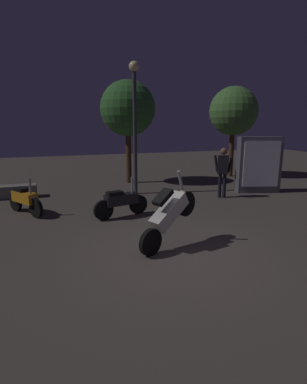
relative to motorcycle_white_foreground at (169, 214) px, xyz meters
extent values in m
plane|color=#4C443D|center=(0.05, -0.35, -0.74)|extent=(40.00, 40.00, 0.00)
cylinder|color=black|center=(-0.49, -0.24, -0.46)|extent=(0.55, 0.34, 0.56)
cylinder|color=black|center=(0.50, 0.25, 0.12)|extent=(0.55, 0.34, 0.56)
cube|color=beige|center=(0.00, 0.00, 0.06)|extent=(1.00, 0.70, 0.76)
cube|color=black|center=(-0.17, -0.09, 0.40)|extent=(0.49, 0.41, 0.32)
cylinder|color=gray|center=(0.32, 0.16, 0.66)|extent=(0.21, 0.15, 0.44)
sphere|color=#F2EABF|center=(0.41, 0.20, 0.40)|extent=(0.12, 0.12, 0.12)
cylinder|color=black|center=(-3.34, 4.06, -0.46)|extent=(0.39, 0.52, 0.56)
cylinder|color=black|center=(-2.74, 3.14, -0.46)|extent=(0.39, 0.52, 0.56)
cube|color=orange|center=(-3.04, 3.60, -0.23)|extent=(0.77, 0.96, 0.30)
cube|color=black|center=(-3.15, 3.77, -0.03)|extent=(0.44, 0.50, 0.10)
cylinder|color=gray|center=(-2.85, 3.30, 0.14)|extent=(0.08, 0.08, 0.45)
sphere|color=#F2EABF|center=(-2.79, 3.22, -0.18)|extent=(0.12, 0.12, 0.12)
cylinder|color=black|center=(-0.98, 2.32, -0.46)|extent=(0.57, 0.23, 0.56)
cylinder|color=black|center=(0.08, 2.58, -0.46)|extent=(0.57, 0.23, 0.56)
cube|color=black|center=(-0.45, 2.45, -0.23)|extent=(0.99, 0.52, 0.30)
cube|color=black|center=(-0.65, 2.40, -0.03)|extent=(0.49, 0.34, 0.10)
cylinder|color=gray|center=(-0.11, 2.54, 0.14)|extent=(0.07, 0.07, 0.45)
sphere|color=#F2EABF|center=(-0.02, 2.56, -0.18)|extent=(0.12, 0.12, 0.12)
cylinder|color=black|center=(3.37, 3.53, -0.32)|extent=(0.12, 0.12, 0.86)
cylinder|color=black|center=(3.50, 3.44, -0.32)|extent=(0.12, 0.12, 0.86)
cube|color=black|center=(3.44, 3.49, 0.43)|extent=(0.43, 0.41, 0.64)
sphere|color=brown|center=(3.44, 3.49, 0.90)|extent=(0.24, 0.24, 0.24)
cylinder|color=black|center=(3.24, 3.63, 0.46)|extent=(0.20, 0.18, 0.58)
cylinder|color=black|center=(3.63, 3.34, 0.46)|extent=(0.20, 0.18, 0.58)
cylinder|color=#38383D|center=(0.70, 5.07, 1.43)|extent=(0.14, 0.14, 4.35)
sphere|color=#F9E59E|center=(0.70, 5.07, 3.75)|extent=(0.36, 0.36, 0.36)
cylinder|color=#4C331E|center=(1.01, 7.23, 0.45)|extent=(0.24, 0.24, 2.38)
sphere|color=#336B2D|center=(1.01, 7.23, 2.45)|extent=(2.34, 2.34, 2.34)
cylinder|color=#4C331E|center=(6.19, 7.19, 0.43)|extent=(0.24, 0.24, 2.34)
sphere|color=#477A38|center=(6.19, 7.19, 2.40)|extent=(2.30, 2.30, 2.30)
cube|color=#595960|center=(5.22, 3.85, 0.31)|extent=(1.68, 0.93, 2.10)
cube|color=white|center=(5.14, 3.60, 0.36)|extent=(1.30, 0.42, 1.68)
camera|label=1|loc=(-2.27, -5.57, 1.86)|focal=28.13mm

